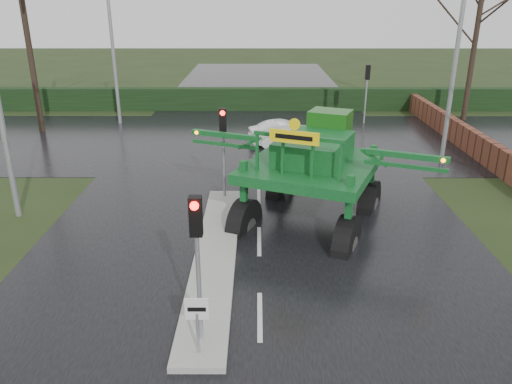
{
  "coord_description": "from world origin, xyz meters",
  "views": [
    {
      "loc": [
        -0.07,
        -10.13,
        7.17
      ],
      "look_at": [
        -0.1,
        3.18,
        2.0
      ],
      "focal_mm": 35.0,
      "sensor_mm": 36.0,
      "label": 1
    }
  ],
  "objects_px": {
    "traffic_signal_mid": "(223,134)",
    "traffic_signal_far": "(367,81)",
    "street_light_right": "(453,29)",
    "street_light_left_far": "(115,21)",
    "crop_sprayer": "(247,160)",
    "traffic_signal_near": "(197,239)",
    "white_sedan": "(285,145)",
    "keep_left_sign": "(197,317)"
  },
  "relations": [
    {
      "from": "traffic_signal_far",
      "to": "street_light_right",
      "type": "relative_size",
      "value": 0.35
    },
    {
      "from": "crop_sprayer",
      "to": "white_sedan",
      "type": "bearing_deg",
      "value": 102.68
    },
    {
      "from": "street_light_right",
      "to": "traffic_signal_mid",
      "type": "bearing_deg",
      "value": -154.6
    },
    {
      "from": "street_light_right",
      "to": "crop_sprayer",
      "type": "xyz_separation_m",
      "value": [
        -8.61,
        -6.7,
        -3.68
      ]
    },
    {
      "from": "traffic_signal_near",
      "to": "crop_sprayer",
      "type": "relative_size",
      "value": 0.44
    },
    {
      "from": "keep_left_sign",
      "to": "traffic_signal_mid",
      "type": "relative_size",
      "value": 0.38
    },
    {
      "from": "street_light_left_far",
      "to": "traffic_signal_far",
      "type": "bearing_deg",
      "value": 0.03
    },
    {
      "from": "street_light_right",
      "to": "traffic_signal_near",
      "type": "bearing_deg",
      "value": -126.13
    },
    {
      "from": "traffic_signal_mid",
      "to": "crop_sprayer",
      "type": "relative_size",
      "value": 0.44
    },
    {
      "from": "keep_left_sign",
      "to": "white_sedan",
      "type": "xyz_separation_m",
      "value": [
        2.71,
        16.71,
        -1.06
      ]
    },
    {
      "from": "traffic_signal_far",
      "to": "crop_sprayer",
      "type": "relative_size",
      "value": 0.44
    },
    {
      "from": "traffic_signal_near",
      "to": "crop_sprayer",
      "type": "distance_m",
      "value": 6.38
    },
    {
      "from": "traffic_signal_mid",
      "to": "keep_left_sign",
      "type": "bearing_deg",
      "value": -90.0
    },
    {
      "from": "traffic_signal_mid",
      "to": "street_light_right",
      "type": "xyz_separation_m",
      "value": [
        9.49,
        4.51,
        3.4
      ]
    },
    {
      "from": "keep_left_sign",
      "to": "traffic_signal_mid",
      "type": "distance_m",
      "value": 9.12
    },
    {
      "from": "traffic_signal_mid",
      "to": "traffic_signal_far",
      "type": "distance_m",
      "value": 14.75
    },
    {
      "from": "street_light_right",
      "to": "street_light_left_far",
      "type": "bearing_deg",
      "value": 153.98
    },
    {
      "from": "traffic_signal_far",
      "to": "traffic_signal_mid",
      "type": "bearing_deg",
      "value": 58.07
    },
    {
      "from": "traffic_signal_near",
      "to": "traffic_signal_mid",
      "type": "xyz_separation_m",
      "value": [
        0.0,
        8.5,
        0.0
      ]
    },
    {
      "from": "traffic_signal_near",
      "to": "street_light_right",
      "type": "bearing_deg",
      "value": 53.87
    },
    {
      "from": "street_light_right",
      "to": "white_sedan",
      "type": "bearing_deg",
      "value": 154.66
    },
    {
      "from": "street_light_right",
      "to": "street_light_left_far",
      "type": "distance_m",
      "value": 18.24
    },
    {
      "from": "crop_sprayer",
      "to": "traffic_signal_mid",
      "type": "bearing_deg",
      "value": 135.17
    },
    {
      "from": "keep_left_sign",
      "to": "traffic_signal_mid",
      "type": "bearing_deg",
      "value": 90.0
    },
    {
      "from": "traffic_signal_far",
      "to": "street_light_right",
      "type": "bearing_deg",
      "value": 101.95
    },
    {
      "from": "keep_left_sign",
      "to": "crop_sprayer",
      "type": "bearing_deg",
      "value": 82.55
    },
    {
      "from": "traffic_signal_far",
      "to": "street_light_left_far",
      "type": "bearing_deg",
      "value": 0.03
    },
    {
      "from": "traffic_signal_near",
      "to": "street_light_left_far",
      "type": "distance_m",
      "value": 22.37
    },
    {
      "from": "traffic_signal_mid",
      "to": "white_sedan",
      "type": "xyz_separation_m",
      "value": [
        2.71,
        7.72,
        -2.59
      ]
    },
    {
      "from": "street_light_right",
      "to": "crop_sprayer",
      "type": "relative_size",
      "value": 1.24
    },
    {
      "from": "traffic_signal_mid",
      "to": "street_light_right",
      "type": "distance_m",
      "value": 11.05
    },
    {
      "from": "traffic_signal_near",
      "to": "traffic_signal_mid",
      "type": "relative_size",
      "value": 1.0
    },
    {
      "from": "traffic_signal_mid",
      "to": "white_sedan",
      "type": "bearing_deg",
      "value": 70.64
    },
    {
      "from": "street_light_left_far",
      "to": "white_sedan",
      "type": "relative_size",
      "value": 2.67
    },
    {
      "from": "street_light_left_far",
      "to": "white_sedan",
      "type": "bearing_deg",
      "value": -26.49
    },
    {
      "from": "traffic_signal_mid",
      "to": "crop_sprayer",
      "type": "bearing_deg",
      "value": -67.93
    },
    {
      "from": "street_light_left_far",
      "to": "traffic_signal_near",
      "type": "bearing_deg",
      "value": -71.83
    },
    {
      "from": "keep_left_sign",
      "to": "street_light_right",
      "type": "relative_size",
      "value": 0.14
    },
    {
      "from": "keep_left_sign",
      "to": "street_light_left_far",
      "type": "relative_size",
      "value": 0.14
    },
    {
      "from": "traffic_signal_near",
      "to": "street_light_right",
      "type": "relative_size",
      "value": 0.35
    },
    {
      "from": "street_light_right",
      "to": "street_light_left_far",
      "type": "relative_size",
      "value": 1.0
    },
    {
      "from": "keep_left_sign",
      "to": "traffic_signal_far",
      "type": "relative_size",
      "value": 0.38
    }
  ]
}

